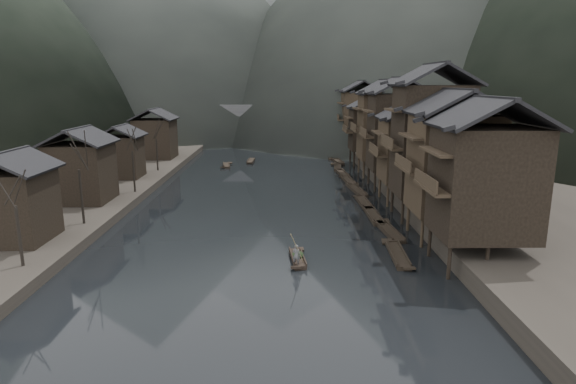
{
  "coord_description": "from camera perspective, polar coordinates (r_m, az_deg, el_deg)",
  "views": [
    {
      "loc": [
        2.1,
        -43.25,
        14.1
      ],
      "look_at": [
        2.63,
        7.45,
        2.5
      ],
      "focal_mm": 30.0,
      "sensor_mm": 36.0,
      "label": 1
    }
  ],
  "objects": [
    {
      "name": "boatman",
      "position": [
        37.38,
        1.0,
        -7.16
      ],
      "size": [
        0.71,
        0.56,
        1.72
      ],
      "primitive_type": "imported",
      "rotation": [
        0.0,
        0.0,
        2.88
      ],
      "color": "#5D5D60",
      "rests_on": "hero_sampan"
    },
    {
      "name": "stilt_houses",
      "position": [
        64.39,
        13.17,
        7.86
      ],
      "size": [
        9.0,
        67.6,
        16.21
      ],
      "color": "black",
      "rests_on": "ground"
    },
    {
      "name": "stone_bridge",
      "position": [
        115.62,
        -1.65,
        8.42
      ],
      "size": [
        40.0,
        6.0,
        9.0
      ],
      "color": "#4C4C4F",
      "rests_on": "ground"
    },
    {
      "name": "midriver_boats",
      "position": [
        93.15,
        -5.76,
        4.24
      ],
      "size": [
        5.4,
        30.53,
        0.44
      ],
      "color": "black",
      "rests_on": "water"
    },
    {
      "name": "left_bank",
      "position": [
        92.14,
        -24.38,
        3.31
      ],
      "size": [
        40.0,
        200.0,
        1.2
      ],
      "primitive_type": "cube",
      "color": "#2D2823",
      "rests_on": "ground"
    },
    {
      "name": "moored_sampans",
      "position": [
        67.2,
        7.59,
        0.84
      ],
      "size": [
        2.78,
        61.42,
        0.47
      ],
      "color": "black",
      "rests_on": "water"
    },
    {
      "name": "bamboo_pole",
      "position": [
        36.57,
        1.33,
        -3.28
      ],
      "size": [
        1.4,
        1.77,
        3.54
      ],
      "primitive_type": "cylinder",
      "rotation": [
        0.55,
        0.0,
        -0.66
      ],
      "color": "#8C7A51",
      "rests_on": "boatman"
    },
    {
      "name": "hero_sampan",
      "position": [
        39.26,
        1.14,
        -7.84
      ],
      "size": [
        1.34,
        4.65,
        0.43
      ],
      "color": "black",
      "rests_on": "water"
    },
    {
      "name": "cargo_heap",
      "position": [
        39.28,
        1.17,
        -7.01
      ],
      "size": [
        1.01,
        1.33,
        0.61
      ],
      "primitive_type": "ellipsoid",
      "color": "black",
      "rests_on": "hero_sampan"
    },
    {
      "name": "right_bank",
      "position": [
        90.48,
        20.78,
        3.66
      ],
      "size": [
        40.0,
        200.0,
        1.8
      ],
      "primitive_type": "cube",
      "color": "#2D2823",
      "rests_on": "ground"
    },
    {
      "name": "water",
      "position": [
        45.54,
        -3.23,
        -5.17
      ],
      "size": [
        300.0,
        300.0,
        0.0
      ],
      "primitive_type": "plane",
      "color": "black",
      "rests_on": "ground"
    },
    {
      "name": "bare_trees",
      "position": [
        56.16,
        -20.53,
        4.24
      ],
      "size": [
        3.7,
        42.57,
        7.41
      ],
      "color": "black",
      "rests_on": "left_bank"
    },
    {
      "name": "left_houses",
      "position": [
        67.8,
        -20.14,
        4.95
      ],
      "size": [
        8.1,
        53.2,
        8.73
      ],
      "color": "black",
      "rests_on": "left_bank"
    }
  ]
}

